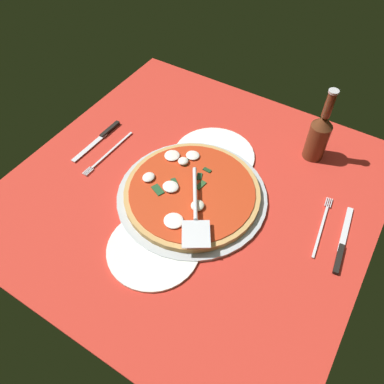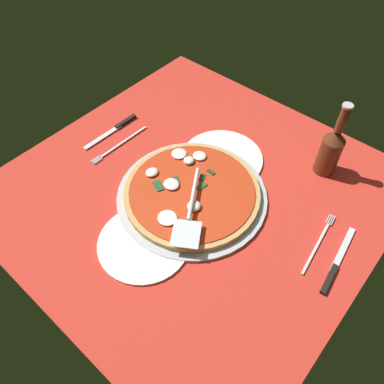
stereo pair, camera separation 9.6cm
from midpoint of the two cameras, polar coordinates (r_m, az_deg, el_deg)
The scene contains 10 objects.
ground_plane at distance 100.16cm, azimuth -2.65°, elevation 0.01°, with size 90.63×90.63×0.80cm, color red.
checker_pattern at distance 99.82cm, azimuth -2.66°, elevation 0.18°, with size 90.63×90.63×0.10cm.
pizza_pan at distance 97.62cm, azimuth -2.82°, elevation -0.78°, with size 38.35×38.35×1.25cm, color #B0B7BD.
dinner_plate_left at distance 107.38cm, azimuth 0.72°, elevation 5.30°, with size 22.68×22.68×1.00cm, color white.
dinner_plate_right at distance 89.74cm, azimuth -8.87°, elevation -8.63°, with size 21.62×21.62×1.00cm, color white.
pizza at distance 96.43cm, azimuth -2.96°, elevation -0.13°, with size 34.51×34.51×3.25cm.
pizza_server at distance 89.39cm, azimuth -2.56°, elevation -3.07°, with size 21.74×15.72×1.00cm.
place_setting_near at distance 114.52cm, azimuth -15.29°, elevation 6.59°, with size 21.61×13.97×1.40cm.
place_setting_far at distance 94.98cm, azimuth 17.48°, elevation -6.56°, with size 20.20×14.01×1.40cm.
beer_bottle at distance 106.44cm, azimuth 16.00°, elevation 8.07°, with size 5.70×5.70×22.10cm.
Camera 1 is at (54.43, 33.60, 76.85)cm, focal length 35.70 mm.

